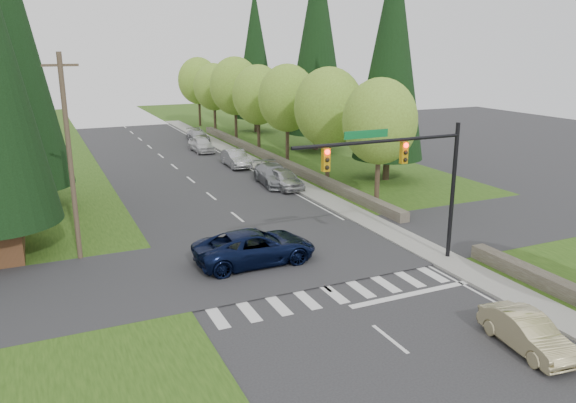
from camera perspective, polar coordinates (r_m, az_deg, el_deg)
ground at (r=21.97m, az=8.81°, el=-12.47°), size 120.00×120.00×0.00m
grass_east at (r=44.47m, az=8.82°, el=2.08°), size 14.00×110.00×0.06m
grass_west at (r=37.54m, az=-26.68°, el=-1.95°), size 14.00×110.00×0.06m
cross_street at (r=28.35m, az=-0.07°, el=-5.65°), size 120.00×8.00×0.10m
sidewalk_east at (r=43.25m, az=0.57°, el=1.93°), size 1.80×80.00×0.13m
curb_east at (r=42.90m, az=-0.45°, el=1.82°), size 0.20×80.00×0.13m
stone_wall_north at (r=51.00m, az=-1.51°, el=4.36°), size 0.70×40.00×0.70m
traffic_signal at (r=26.16m, az=11.92°, el=3.60°), size 8.70×0.37×6.80m
utility_pole at (r=28.56m, az=-21.28°, el=4.18°), size 1.60×0.24×10.00m
decid_tree_0 at (r=36.48m, az=9.31°, el=8.02°), size 4.80×4.80×8.37m
decid_tree_1 at (r=42.46m, az=4.15°, el=9.49°), size 5.20×5.20×8.80m
decid_tree_2 at (r=48.59m, az=-0.07°, el=10.45°), size 5.00×5.00×8.82m
decid_tree_3 at (r=55.08m, az=-3.04°, el=10.76°), size 5.00×5.00×8.55m
decid_tree_4 at (r=61.63m, az=-5.40°, el=11.59°), size 5.40×5.40×9.18m
decid_tree_5 at (r=68.24m, az=-7.54°, el=11.46°), size 4.80×4.80×8.30m
decid_tree_6 at (r=74.95m, az=-9.09°, el=12.01°), size 5.20×5.20×8.86m
conifer_w_c at (r=38.09m, az=-27.18°, el=15.49°), size 6.46×6.46×20.80m
conifer_e_a at (r=43.84m, az=10.49°, el=14.71°), size 5.44×5.44×17.80m
conifer_e_b at (r=56.38m, az=2.99°, el=16.09°), size 6.12×6.12×19.80m
conifer_e_c at (r=68.75m, az=-3.36°, el=14.73°), size 5.10×5.10×16.80m
sedan_champagne at (r=21.70m, az=23.11°, el=-12.11°), size 1.79×3.99×1.27m
suv_navy at (r=27.34m, az=-3.36°, el=-4.64°), size 5.98×2.78×1.66m
parked_car_a at (r=41.66m, az=-0.45°, el=2.37°), size 1.88×4.45×1.50m
parked_car_b at (r=42.79m, az=-1.48°, el=2.74°), size 2.61×5.42×1.52m
parked_car_c at (r=49.38m, az=-5.32°, el=4.39°), size 1.71×4.55×1.48m
parked_car_d at (r=56.89m, az=-8.78°, el=5.76°), size 1.89×4.45×1.50m
parked_car_e at (r=63.26m, az=-9.14°, el=6.63°), size 1.90×4.50×1.30m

